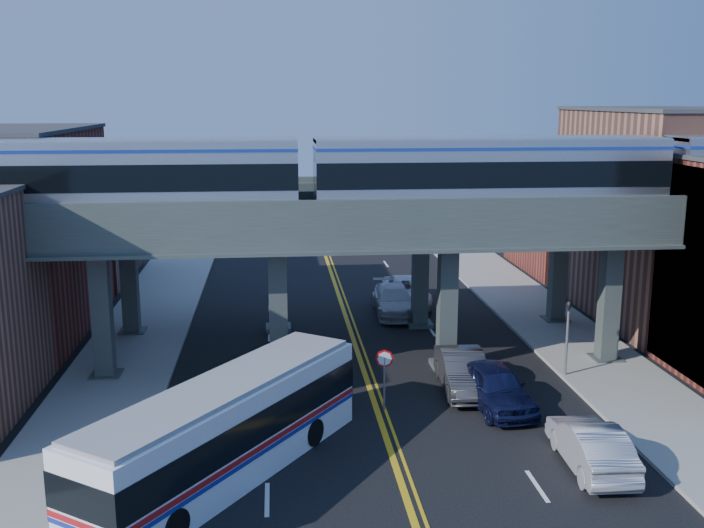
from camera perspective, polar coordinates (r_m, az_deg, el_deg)
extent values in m
plane|color=black|center=(30.45, 2.57, -12.74)|extent=(120.00, 120.00, 0.00)
cube|color=gray|center=(40.14, -16.17, -6.87)|extent=(5.00, 70.00, 0.16)
cube|color=gray|center=(42.40, 16.23, -5.86)|extent=(5.00, 70.00, 0.16)
cube|color=brown|center=(46.27, -23.79, 1.98)|extent=(8.00, 14.00, 11.00)
cube|color=#885746|center=(58.84, -19.83, 2.75)|extent=(8.00, 10.00, 8.00)
cube|color=#885746|center=(49.34, 21.64, 3.31)|extent=(8.00, 14.00, 12.00)
cube|color=brown|center=(61.26, 16.04, 3.81)|extent=(8.00, 10.00, 9.00)
cube|color=#3B4541|center=(37.53, -17.72, -3.62)|extent=(0.85, 0.85, 6.00)
cube|color=#3B4541|center=(36.68, -5.38, -3.45)|extent=(0.85, 0.85, 6.00)
cube|color=#3B4541|center=(37.55, 6.93, -3.12)|extent=(0.85, 0.85, 6.00)
cube|color=#3B4541|center=(40.03, 18.19, -2.69)|extent=(0.85, 0.85, 6.00)
cube|color=#3F4843|center=(36.10, 0.87, 2.37)|extent=(52.00, 3.60, 1.40)
cube|color=#3B4541|center=(44.19, -15.88, -1.20)|extent=(0.85, 0.85, 6.00)
cube|color=#3B4541|center=(43.46, -5.45, -1.00)|extent=(0.85, 0.85, 6.00)
cube|color=#3B4541|center=(44.20, 4.98, -0.77)|extent=(0.85, 0.85, 6.00)
cube|color=#3B4541|center=(46.33, 14.75, -0.53)|extent=(0.85, 0.85, 6.00)
cube|color=#3F4843|center=(42.98, -0.19, 3.93)|extent=(52.00, 3.60, 1.40)
cube|color=black|center=(35.79, -8.60, 3.50)|extent=(2.32, 2.32, 0.26)
cube|color=#B3B7BD|center=(36.21, -16.88, 6.12)|extent=(16.04, 3.06, 3.38)
cube|color=black|center=(36.19, -16.89, 6.36)|extent=(16.06, 3.12, 1.16)
cube|color=black|center=(36.05, 1.91, 3.69)|extent=(2.32, 2.32, 0.26)
cube|color=black|center=(38.75, 17.16, 3.75)|extent=(2.32, 2.32, 0.26)
cube|color=#B3B7BD|center=(36.86, 9.91, 6.55)|extent=(16.04, 3.06, 3.38)
cube|color=black|center=(36.85, 9.92, 6.79)|extent=(16.06, 3.12, 1.16)
cylinder|color=slate|center=(32.79, 2.36, -8.70)|extent=(0.09, 0.09, 2.30)
cylinder|color=red|center=(32.41, 2.38, -6.89)|extent=(0.76, 0.04, 0.76)
cylinder|color=slate|center=(37.58, 15.35, -5.68)|extent=(0.12, 0.12, 3.20)
imported|color=black|center=(37.03, 15.52, -2.65)|extent=(0.15, 0.18, 0.90)
cube|color=white|center=(27.57, -9.14, -11.96)|extent=(9.46, 11.74, 3.23)
cube|color=black|center=(27.40, -9.17, -11.16)|extent=(9.53, 11.81, 1.09)
cube|color=#B21419|center=(27.69, -9.12, -12.55)|extent=(9.53, 11.80, 0.19)
cylinder|color=black|center=(25.42, -14.98, -17.16)|extent=(2.89, 2.48, 1.04)
cylinder|color=black|center=(30.55, -4.87, -11.61)|extent=(2.89, 2.48, 1.04)
imported|color=black|center=(33.72, 10.34, -8.74)|extent=(2.80, 5.56, 1.82)
imported|color=#2C2C2E|center=(35.32, 8.06, -7.73)|extent=(2.17, 5.45, 1.76)
imported|color=white|center=(49.24, 3.96, -2.01)|extent=(3.28, 6.28, 1.69)
imported|color=#B5B4B9|center=(47.11, 3.06, -2.65)|extent=(2.48, 5.79, 1.66)
imported|color=#A9A9AD|center=(29.33, 16.99, -12.50)|extent=(1.96, 5.12, 1.67)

